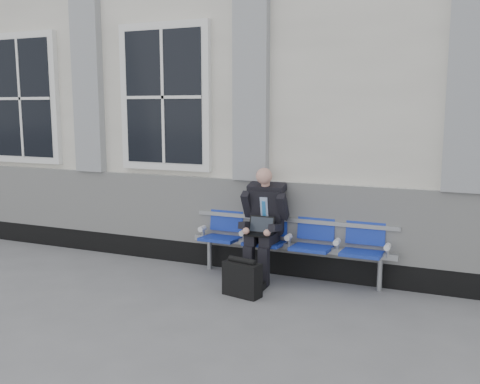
% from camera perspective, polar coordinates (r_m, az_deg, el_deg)
% --- Properties ---
extents(ground, '(70.00, 70.00, 0.00)m').
position_cam_1_polar(ground, '(6.69, -16.75, -9.82)').
color(ground, slate).
rests_on(ground, ground).
extents(station_building, '(14.40, 4.40, 4.49)m').
position_cam_1_polar(station_building, '(9.27, -3.48, 9.64)').
color(station_building, silver).
rests_on(station_building, ground).
extents(bench, '(2.60, 0.47, 0.91)m').
position_cam_1_polar(bench, '(6.64, 5.37, -4.66)').
color(bench, '#9EA0A3').
rests_on(bench, ground).
extents(businessman, '(0.56, 0.75, 1.39)m').
position_cam_1_polar(businessman, '(6.56, 2.57, -2.95)').
color(businessman, black).
rests_on(businessman, ground).
extents(briefcase, '(0.46, 0.27, 0.45)m').
position_cam_1_polar(briefcase, '(6.11, 0.23, -9.19)').
color(briefcase, black).
rests_on(briefcase, ground).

